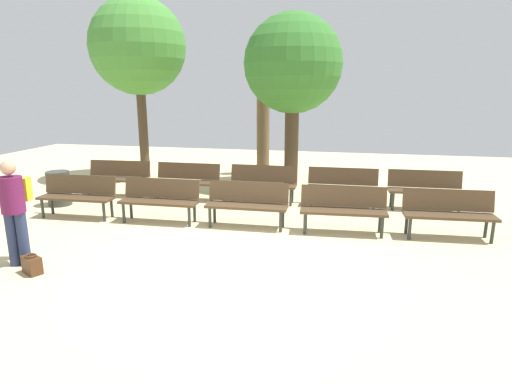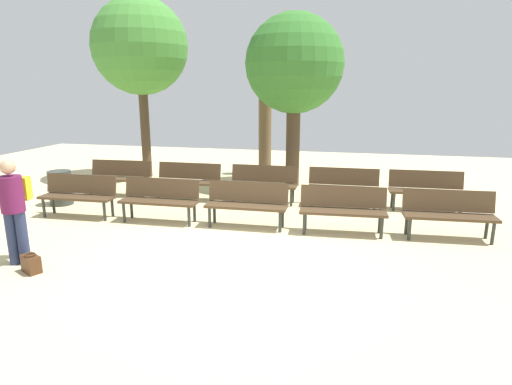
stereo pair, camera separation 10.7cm
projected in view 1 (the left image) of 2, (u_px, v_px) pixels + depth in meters
The scene contains 17 objects.
ground_plane at pixel (229, 256), 7.02m from camera, with size 24.00×24.00×0.00m, color beige.
bench_r0_c0 at pixel (78, 194), 9.05m from camera, with size 1.62×0.53×0.87m.
bench_r0_c1 at pixel (160, 198), 8.72m from camera, with size 1.61×0.51×0.87m.
bench_r0_c2 at pixel (247, 202), 8.41m from camera, with size 1.61×0.50×0.87m.
bench_r0_c3 at pixel (343, 207), 8.06m from camera, with size 1.62×0.57×0.87m.
bench_r0_c4 at pixel (449, 211), 7.78m from camera, with size 1.62×0.57×0.87m.
bench_r1_c0 at pixel (118, 176), 10.85m from camera, with size 1.63×0.57×0.87m.
bench_r1_c1 at pixel (187, 179), 10.51m from camera, with size 1.60×0.50×0.87m.
bench_r1_c2 at pixel (263, 182), 10.20m from camera, with size 1.60×0.50×0.87m.
bench_r1_c3 at pixel (343, 185), 9.88m from camera, with size 1.61×0.51×0.87m.
bench_r1_c4 at pixel (425, 187), 9.60m from camera, with size 1.61×0.53×0.87m.
tree_0 at pixel (293, 65), 11.30m from camera, with size 2.61×2.61×4.60m.
tree_1 at pixel (138, 47), 12.33m from camera, with size 2.76×2.76×5.22m.
tree_2 at pixel (263, 132), 13.39m from camera, with size 0.40×0.40×2.65m.
visitor_with_backpack at pixel (15, 206), 6.48m from camera, with size 0.42×0.58×1.65m.
handbag at pixel (32, 265), 6.34m from camera, with size 0.37×0.31×0.29m.
trash_bin at pixel (59, 188), 9.97m from camera, with size 0.52×0.52×0.80m, color #383D38.
Camera 1 is at (1.80, -6.34, 2.69)m, focal length 30.06 mm.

